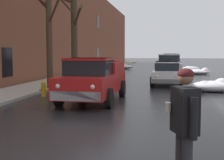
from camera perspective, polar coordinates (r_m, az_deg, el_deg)
ground_plane at (r=6.09m, az=-4.31°, el=-13.79°), size 200.00×200.00×0.00m
left_sidewalk_slab at (r=24.71m, az=-6.82°, el=0.69°), size 2.42×80.00×0.13m
brick_townhouse_facade at (r=25.34m, az=-10.71°, el=11.30°), size 0.63×80.00×9.45m
snow_bank_near_corner_left at (r=36.34m, az=1.78°, el=2.50°), size 2.45×0.97×0.70m
snow_bank_along_left_kerb at (r=31.42m, az=14.26°, el=1.94°), size 1.82×1.05×0.62m
snow_bank_mid_block_left at (r=31.96m, az=0.60°, el=2.24°), size 1.79×1.32×0.70m
snow_bank_near_corner_right at (r=16.19m, az=18.42°, el=-1.08°), size 2.18×1.36×0.69m
snow_bank_far_right_pile at (r=28.67m, az=15.69°, el=1.50°), size 2.41×1.40×0.61m
bare_tree_second_along_sidewalk at (r=16.28m, az=-11.76°, el=10.42°), size 3.51×2.78×6.84m
bare_tree_mid_block at (r=20.46m, az=-7.15°, el=8.90°), size 2.87×2.85×6.11m
pickup_truck_red_approaching_near_lane at (r=12.37m, az=-3.53°, el=0.07°), size 2.14×5.11×1.76m
sedan_white_parked_kerbside_close at (r=18.83m, az=10.15°, el=1.36°), size 1.86×4.17×1.42m
suv_silver_parked_kerbside_mid at (r=25.02m, az=10.40°, el=2.82°), size 2.15×4.63×1.82m
sedan_maroon_parked_far_down_block at (r=32.55m, az=10.41°, el=2.92°), size 1.84×3.94×1.42m
suv_black_queued_behind_truck at (r=39.25m, az=10.97°, el=3.63°), size 2.42×4.79×1.82m
pedestrian_with_coffee at (r=4.39m, az=13.31°, el=-7.34°), size 0.48×0.62×1.76m
fire_hydrant at (r=14.04m, az=-12.58°, el=-1.58°), size 0.42×0.22×0.71m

